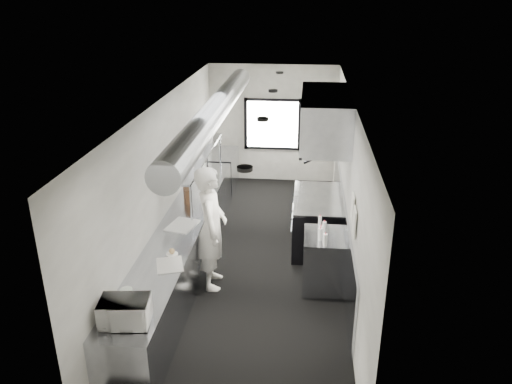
% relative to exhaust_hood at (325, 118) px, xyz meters
% --- Properties ---
extents(floor, '(3.00, 8.00, 0.01)m').
position_rel_exhaust_hood_xyz_m(floor, '(-1.10, -0.70, -2.39)').
color(floor, black).
rests_on(floor, ground).
extents(ceiling, '(3.00, 8.00, 0.01)m').
position_rel_exhaust_hood_xyz_m(ceiling, '(-1.10, -0.70, 0.41)').
color(ceiling, beige).
rests_on(ceiling, wall_back).
extents(wall_back, '(3.00, 0.02, 2.80)m').
position_rel_exhaust_hood_xyz_m(wall_back, '(-1.10, 3.30, -0.99)').
color(wall_back, silver).
rests_on(wall_back, floor).
extents(wall_front, '(3.00, 0.02, 2.80)m').
position_rel_exhaust_hood_xyz_m(wall_front, '(-1.10, -4.70, -0.99)').
color(wall_front, silver).
rests_on(wall_front, floor).
extents(wall_left, '(0.02, 8.00, 2.80)m').
position_rel_exhaust_hood_xyz_m(wall_left, '(-2.60, -0.70, -0.99)').
color(wall_left, silver).
rests_on(wall_left, floor).
extents(wall_right, '(0.02, 8.00, 2.80)m').
position_rel_exhaust_hood_xyz_m(wall_right, '(0.40, -0.70, -0.99)').
color(wall_right, silver).
rests_on(wall_right, floor).
extents(wall_cladding, '(0.03, 5.50, 1.10)m').
position_rel_exhaust_hood_xyz_m(wall_cladding, '(0.38, -0.40, -1.84)').
color(wall_cladding, '#9A9EA9').
rests_on(wall_cladding, wall_right).
extents(hvac_duct, '(0.40, 6.40, 0.40)m').
position_rel_exhaust_hood_xyz_m(hvac_duct, '(-1.80, -0.30, 0.16)').
color(hvac_duct, gray).
rests_on(hvac_duct, ceiling).
extents(service_window, '(1.36, 0.05, 1.25)m').
position_rel_exhaust_hood_xyz_m(service_window, '(-1.10, 3.26, -0.99)').
color(service_window, white).
rests_on(service_window, wall_back).
extents(exhaust_hood, '(0.81, 2.20, 0.88)m').
position_rel_exhaust_hood_xyz_m(exhaust_hood, '(0.00, 0.00, 0.00)').
color(exhaust_hood, '#9A9EA9').
rests_on(exhaust_hood, ceiling).
extents(prep_counter, '(0.70, 6.00, 0.90)m').
position_rel_exhaust_hood_xyz_m(prep_counter, '(-2.25, -1.20, -1.94)').
color(prep_counter, '#9A9EA9').
rests_on(prep_counter, floor).
extents(pass_shelf, '(0.45, 3.00, 0.68)m').
position_rel_exhaust_hood_xyz_m(pass_shelf, '(-2.29, 0.30, -0.86)').
color(pass_shelf, '#9A9EA9').
rests_on(pass_shelf, prep_counter).
extents(range, '(0.88, 1.60, 0.94)m').
position_rel_exhaust_hood_xyz_m(range, '(-0.06, 0.00, -1.92)').
color(range, black).
rests_on(range, floor).
extents(bottle_station, '(0.65, 0.80, 0.90)m').
position_rel_exhaust_hood_xyz_m(bottle_station, '(0.05, -1.40, -1.94)').
color(bottle_station, '#9A9EA9').
rests_on(bottle_station, floor).
extents(far_work_table, '(0.70, 1.20, 0.90)m').
position_rel_exhaust_hood_xyz_m(far_work_table, '(-2.25, 2.50, -1.94)').
color(far_work_table, '#9A9EA9').
rests_on(far_work_table, floor).
extents(notice_sheet_a, '(0.02, 0.28, 0.38)m').
position_rel_exhaust_hood_xyz_m(notice_sheet_a, '(0.37, -1.90, -0.79)').
color(notice_sheet_a, white).
rests_on(notice_sheet_a, wall_right).
extents(notice_sheet_b, '(0.02, 0.28, 0.38)m').
position_rel_exhaust_hood_xyz_m(notice_sheet_b, '(0.37, -2.25, -0.84)').
color(notice_sheet_b, white).
rests_on(notice_sheet_b, wall_right).
extents(line_cook, '(0.56, 0.78, 1.99)m').
position_rel_exhaust_hood_xyz_m(line_cook, '(-1.70, -1.51, -1.40)').
color(line_cook, white).
rests_on(line_cook, floor).
extents(microwave, '(0.55, 0.45, 0.31)m').
position_rel_exhaust_hood_xyz_m(microwave, '(-2.26, -3.81, -1.34)').
color(microwave, white).
rests_on(microwave, prep_counter).
extents(deli_tub_a, '(0.19, 0.19, 0.10)m').
position_rel_exhaust_hood_xyz_m(deli_tub_a, '(-2.43, -3.42, -1.44)').
color(deli_tub_a, silver).
rests_on(deli_tub_a, prep_counter).
extents(deli_tub_b, '(0.16, 0.16, 0.11)m').
position_rel_exhaust_hood_xyz_m(deli_tub_b, '(-2.42, -3.31, -1.44)').
color(deli_tub_b, silver).
rests_on(deli_tub_b, prep_counter).
extents(newspaper, '(0.47, 0.52, 0.01)m').
position_rel_exhaust_hood_xyz_m(newspaper, '(-2.09, -2.51, -1.48)').
color(newspaper, white).
rests_on(newspaper, prep_counter).
extents(small_plate, '(0.22, 0.22, 0.01)m').
position_rel_exhaust_hood_xyz_m(small_plate, '(-2.14, -2.22, -1.48)').
color(small_plate, white).
rests_on(small_plate, prep_counter).
extents(pastry, '(0.08, 0.08, 0.08)m').
position_rel_exhaust_hood_xyz_m(pastry, '(-2.14, -2.22, -1.43)').
color(pastry, tan).
rests_on(pastry, small_plate).
extents(cutting_board, '(0.51, 0.61, 0.02)m').
position_rel_exhaust_hood_xyz_m(cutting_board, '(-2.21, -1.29, -1.48)').
color(cutting_board, silver).
rests_on(cutting_board, prep_counter).
extents(knife_block, '(0.19, 0.26, 0.26)m').
position_rel_exhaust_hood_xyz_m(knife_block, '(-2.34, -0.34, -1.36)').
color(knife_block, brown).
rests_on(knife_block, prep_counter).
extents(plate_stack_a, '(0.24, 0.24, 0.25)m').
position_rel_exhaust_hood_xyz_m(plate_stack_a, '(-2.29, -0.40, -0.70)').
color(plate_stack_a, white).
rests_on(plate_stack_a, pass_shelf).
extents(plate_stack_b, '(0.32, 0.32, 0.32)m').
position_rel_exhaust_hood_xyz_m(plate_stack_b, '(-2.27, 0.14, -0.66)').
color(plate_stack_b, white).
rests_on(plate_stack_b, pass_shelf).
extents(plate_stack_c, '(0.27, 0.27, 0.36)m').
position_rel_exhaust_hood_xyz_m(plate_stack_c, '(-2.32, 0.46, -0.64)').
color(plate_stack_c, white).
rests_on(plate_stack_c, pass_shelf).
extents(plate_stack_d, '(0.29, 0.29, 0.41)m').
position_rel_exhaust_hood_xyz_m(plate_stack_d, '(-2.27, 1.12, -0.62)').
color(plate_stack_d, white).
rests_on(plate_stack_d, pass_shelf).
extents(squeeze_bottle_a, '(0.07, 0.07, 0.19)m').
position_rel_exhaust_hood_xyz_m(squeeze_bottle_a, '(0.04, -1.73, -1.40)').
color(squeeze_bottle_a, silver).
rests_on(squeeze_bottle_a, bottle_station).
extents(squeeze_bottle_b, '(0.08, 0.08, 0.19)m').
position_rel_exhaust_hood_xyz_m(squeeze_bottle_b, '(-0.04, -1.56, -1.39)').
color(squeeze_bottle_b, silver).
rests_on(squeeze_bottle_b, bottle_station).
extents(squeeze_bottle_c, '(0.06, 0.06, 0.17)m').
position_rel_exhaust_hood_xyz_m(squeeze_bottle_c, '(-0.02, -1.42, -1.41)').
color(squeeze_bottle_c, silver).
rests_on(squeeze_bottle_c, bottle_station).
extents(squeeze_bottle_d, '(0.07, 0.07, 0.18)m').
position_rel_exhaust_hood_xyz_m(squeeze_bottle_d, '(0.03, -1.30, -1.40)').
color(squeeze_bottle_d, silver).
rests_on(squeeze_bottle_d, bottle_station).
extents(squeeze_bottle_e, '(0.06, 0.06, 0.16)m').
position_rel_exhaust_hood_xyz_m(squeeze_bottle_e, '(-0.03, -1.06, -1.41)').
color(squeeze_bottle_e, silver).
rests_on(squeeze_bottle_e, bottle_station).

